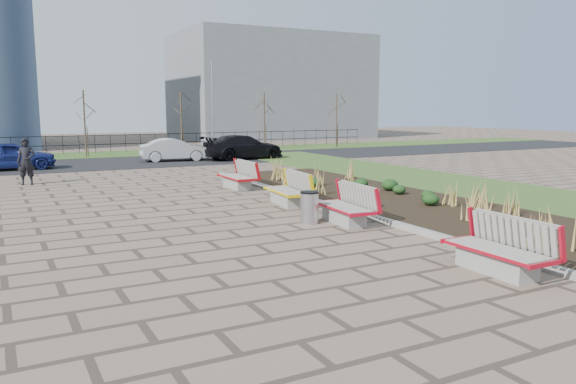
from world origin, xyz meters
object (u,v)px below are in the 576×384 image
bench_d (237,175)px  lamp_east (213,107)px  bench_b (344,205)px  car_silver (175,150)px  car_blue (10,156)px  litter_bin (309,208)px  car_black (243,147)px  pedestrian (26,162)px  bench_c (286,189)px  bench_a (497,246)px

bench_d → lamp_east: bearing=72.9°
bench_b → car_silver: car_silver is taller
bench_b → car_blue: bearing=116.8°
bench_b → litter_bin: 0.90m
bench_d → car_black: 11.93m
pedestrian → bench_c: bearing=-37.3°
bench_c → bench_a: bearing=-84.1°
litter_bin → car_silver: car_silver is taller
bench_d → bench_c: bearing=-89.8°
bench_c → lamp_east: lamp_east is taller
pedestrian → car_black: pedestrian is taller
litter_bin → car_black: car_black is taller
bench_c → litter_bin: bearing=-100.0°
bench_a → pedestrian: bearing=112.3°
car_silver → car_blue: bearing=103.1°
bench_a → lamp_east: 28.88m
pedestrian → lamp_east: (11.90, 11.26, 2.12)m
bench_a → bench_c: (0.00, 8.28, 0.00)m
car_blue → lamp_east: bearing=-67.4°
bench_b → car_black: 18.78m
pedestrian → car_black: (11.84, 6.10, -0.20)m
bench_d → litter_bin: (-0.80, -6.86, -0.09)m
bench_c → car_silver: 15.71m
bench_c → car_silver: size_ratio=0.54×
litter_bin → car_black: bearing=72.0°
pedestrian → bench_b: bearing=-45.6°
pedestrian → car_blue: bearing=108.3°
pedestrian → car_blue: (-0.39, 6.06, -0.21)m
pedestrian → lamp_east: size_ratio=0.31×
bench_d → car_black: bearing=65.7°
bench_d → car_silver: (1.09, 11.65, 0.15)m
litter_bin → pedestrian: size_ratio=0.45×
bench_a → car_blue: bearing=107.8°
bench_b → car_silver: (1.09, 18.91, 0.15)m
car_blue → bench_b: bearing=-158.4°
car_blue → pedestrian: bearing=-176.7°
bench_b → bench_d: bearing=94.8°
bench_b → bench_d: (0.00, 7.26, 0.00)m
bench_c → pedestrian: bearing=134.0°
bench_d → pedestrian: bearing=145.6°
litter_bin → pedestrian: (-6.09, 11.62, 0.50)m
bench_d → car_blue: (-7.29, 10.82, 0.21)m
bench_a → car_blue: (-7.29, 23.13, 0.21)m
car_black → lamp_east: lamp_east is taller
bench_c → bench_d: bearing=95.9°
bench_d → lamp_east: lamp_east is taller
car_blue → car_silver: size_ratio=1.05×
lamp_east → bench_c: bearing=-104.0°
bench_a → lamp_east: size_ratio=0.35×
bench_b → litter_bin: bench_b is taller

